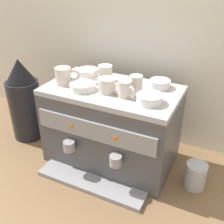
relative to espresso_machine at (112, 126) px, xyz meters
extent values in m
plane|color=brown|center=(0.00, 0.00, -0.21)|extent=(4.00, 4.00, 0.00)
cube|color=silver|center=(0.00, 0.32, 0.25)|extent=(2.80, 0.03, 0.91)
cube|color=#4C4C51|center=(0.00, 0.00, -0.01)|extent=(0.65, 0.37, 0.39)
cube|color=#B7B7BC|center=(0.00, 0.00, 0.20)|extent=(0.65, 0.37, 0.02)
cube|color=#939399|center=(0.00, -0.19, 0.08)|extent=(0.59, 0.01, 0.09)
cylinder|color=orange|center=(-0.11, -0.19, 0.08)|extent=(0.02, 0.01, 0.02)
cylinder|color=orange|center=(0.11, -0.19, 0.08)|extent=(0.02, 0.01, 0.02)
cube|color=#939399|center=(0.00, -0.23, -0.19)|extent=(0.55, 0.12, 0.02)
cylinder|color=#939399|center=(-0.12, -0.21, -0.03)|extent=(0.06, 0.06, 0.05)
cylinder|color=#939399|center=(0.12, -0.21, -0.03)|extent=(0.06, 0.06, 0.05)
cylinder|color=beige|center=(-0.07, 0.07, 0.25)|extent=(0.07, 0.07, 0.08)
torus|color=beige|center=(-0.10, 0.03, 0.25)|extent=(0.04, 0.06, 0.06)
cylinder|color=beige|center=(0.09, -0.05, 0.25)|extent=(0.06, 0.06, 0.07)
torus|color=beige|center=(0.13, -0.07, 0.25)|extent=(0.05, 0.03, 0.05)
cylinder|color=beige|center=(0.11, 0.02, 0.25)|extent=(0.06, 0.06, 0.08)
torus|color=beige|center=(0.10, -0.02, 0.25)|extent=(0.03, 0.05, 0.05)
cylinder|color=beige|center=(-0.24, -0.05, 0.25)|extent=(0.08, 0.08, 0.08)
torus|color=beige|center=(-0.19, -0.02, 0.25)|extent=(0.06, 0.05, 0.06)
cylinder|color=beige|center=(0.00, -0.05, 0.24)|extent=(0.08, 0.08, 0.07)
torus|color=beige|center=(0.05, -0.06, 0.24)|extent=(0.05, 0.03, 0.05)
cylinder|color=white|center=(0.20, 0.11, 0.23)|extent=(0.10, 0.10, 0.04)
cylinder|color=white|center=(0.20, 0.11, 0.22)|extent=(0.06, 0.06, 0.01)
cylinder|color=white|center=(0.21, -0.07, 0.23)|extent=(0.11, 0.11, 0.04)
cylinder|color=white|center=(0.21, -0.07, 0.22)|extent=(0.06, 0.06, 0.01)
cylinder|color=white|center=(-0.12, -0.07, 0.23)|extent=(0.12, 0.12, 0.03)
cylinder|color=white|center=(-0.12, -0.07, 0.21)|extent=(0.06, 0.06, 0.01)
cylinder|color=white|center=(-0.19, 0.10, 0.23)|extent=(0.11, 0.11, 0.03)
cylinder|color=white|center=(-0.19, 0.10, 0.21)|extent=(0.06, 0.06, 0.01)
cylinder|color=black|center=(-0.56, -0.02, -0.03)|extent=(0.19, 0.19, 0.36)
cone|color=black|center=(-0.56, -0.02, 0.22)|extent=(0.17, 0.17, 0.13)
cylinder|color=#B7B7BC|center=(0.45, -0.02, -0.14)|extent=(0.10, 0.10, 0.13)
camera|label=1|loc=(0.51, -1.05, 0.73)|focal=42.73mm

